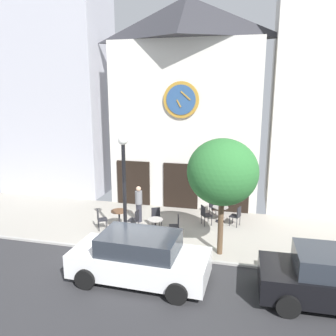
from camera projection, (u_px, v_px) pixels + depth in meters
ground_plane at (130, 253)px, 12.66m from camera, size 24.28×10.66×0.13m
clock_building at (186, 101)px, 17.42m from camera, size 7.51×3.63×10.28m
neighbor_building_left at (55, 82)px, 19.56m from camera, size 6.06×3.53×12.62m
neighbor_building_right at (334, 71)px, 16.16m from camera, size 5.52×3.78×13.51m
street_lamp at (124, 191)px, 12.90m from camera, size 0.36×0.36×4.27m
street_tree at (223, 172)px, 11.91m from camera, size 2.50×2.25×4.27m
cafe_table_leftmost at (119, 215)px, 14.90m from camera, size 0.71×0.71×0.75m
cafe_table_center_right at (155, 224)px, 14.04m from camera, size 0.64×0.64×0.72m
cafe_table_rightmost at (220, 211)px, 15.50m from camera, size 0.71×0.71×0.72m
cafe_chair_right_end at (176, 224)px, 13.92m from camera, size 0.49×0.49×0.90m
cafe_chair_near_tree at (135, 218)px, 14.56m from camera, size 0.42×0.42×0.90m
cafe_chair_left_end at (156, 216)px, 14.79m from camera, size 0.54×0.54×0.90m
cafe_chair_under_awning at (237, 215)px, 14.99m from camera, size 0.51×0.51×0.90m
cafe_chair_mid_row at (136, 227)px, 13.66m from camera, size 0.56×0.56×0.90m
cafe_chair_facing_street at (205, 214)px, 15.12m from camera, size 0.56×0.56×0.90m
cafe_chair_outer at (100, 218)px, 14.61m from camera, size 0.55×0.55×0.90m
cafe_chair_near_lamp at (214, 205)px, 16.27m from camera, size 0.55×0.55×0.90m
pedestrian_grey at (139, 204)px, 15.43m from camera, size 0.43×0.43×1.67m
parked_car_white at (140, 258)px, 10.69m from camera, size 4.34×2.11×1.55m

